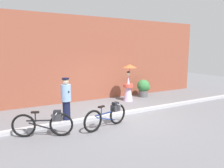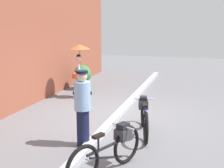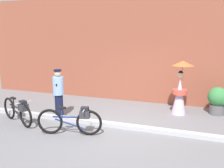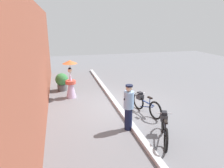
% 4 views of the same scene
% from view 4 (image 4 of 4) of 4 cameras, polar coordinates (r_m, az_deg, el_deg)
% --- Properties ---
extents(ground_plane, '(30.00, 30.00, 0.00)m').
position_cam_4_polar(ground_plane, '(8.98, 1.35, -6.24)').
color(ground_plane, slate).
extents(building_wall, '(14.00, 0.40, 4.15)m').
position_cam_4_polar(building_wall, '(8.11, -20.25, 5.53)').
color(building_wall, brown).
rests_on(building_wall, ground_plane).
extents(sidewalk_curb, '(14.00, 0.20, 0.12)m').
position_cam_4_polar(sidewalk_curb, '(8.96, 1.36, -5.88)').
color(sidewalk_curb, '#B2B2B7').
rests_on(sidewalk_curb, ground_plane).
extents(bicycle_near_officer, '(1.74, 0.60, 0.79)m').
position_cam_4_polar(bicycle_near_officer, '(8.29, 9.26, -5.42)').
color(bicycle_near_officer, black).
rests_on(bicycle_near_officer, ground_plane).
extents(bicycle_far_side, '(1.65, 0.80, 0.79)m').
position_cam_4_polar(bicycle_far_side, '(6.63, 14.44, -11.68)').
color(bicycle_far_side, black).
rests_on(bicycle_far_side, ground_plane).
extents(person_officer, '(0.34, 0.38, 1.59)m').
position_cam_4_polar(person_officer, '(6.84, 4.68, -6.26)').
color(person_officer, '#141938').
rests_on(person_officer, ground_plane).
extents(person_with_parasol, '(0.70, 0.70, 1.83)m').
position_cam_4_polar(person_with_parasol, '(9.96, -11.52, 1.06)').
color(person_with_parasol, silver).
rests_on(person_with_parasol, ground_plane).
extents(potted_plant_by_door, '(0.69, 0.67, 0.94)m').
position_cam_4_polar(potted_plant_by_door, '(11.24, -13.81, 0.81)').
color(potted_plant_by_door, '#59595B').
rests_on(potted_plant_by_door, ground_plane).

